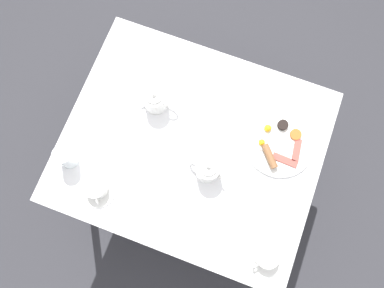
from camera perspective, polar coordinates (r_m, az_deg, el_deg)
ground_plane at (r=2.28m, az=0.00°, el=-4.36°), size 8.00×8.00×0.00m
table at (r=1.65m, az=0.00°, el=-0.74°), size 0.89×1.08×0.72m
breakfast_plate at (r=1.61m, az=13.00°, el=0.13°), size 0.30×0.30×0.04m
teapot_near at (r=1.59m, az=-5.59°, el=6.71°), size 0.10×0.19×0.13m
teapot_far at (r=1.50m, az=2.36°, el=-3.80°), size 0.10×0.19×0.13m
teacup_with_saucer_left at (r=1.57m, az=-14.37°, el=-6.54°), size 0.16×0.16×0.06m
teacup_with_saucer_right at (r=1.54m, az=11.25°, el=-16.46°), size 0.16×0.16×0.06m
water_glass_tall at (r=1.59m, az=-18.69°, el=-1.93°), size 0.08×0.08×0.11m
fork_by_plate at (r=1.72m, az=-10.20°, el=11.61°), size 0.13×0.13×0.00m
knife_by_plate at (r=1.67m, az=6.66°, el=8.73°), size 0.11×0.19×0.00m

